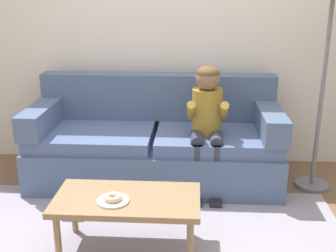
% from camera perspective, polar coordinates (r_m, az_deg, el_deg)
% --- Properties ---
extents(ground, '(10.00, 10.00, 0.00)m').
position_cam_1_polar(ground, '(3.34, -2.83, -13.05)').
color(ground, brown).
extents(wall_back, '(8.00, 0.10, 2.80)m').
position_cam_1_polar(wall_back, '(4.27, -1.02, 13.67)').
color(wall_back, silver).
rests_on(wall_back, ground).
extents(area_rug, '(2.92, 1.66, 0.01)m').
position_cam_1_polar(area_rug, '(3.13, -3.35, -15.31)').
color(area_rug, '#9993A3').
rests_on(area_rug, ground).
extents(couch, '(2.23, 0.90, 0.94)m').
position_cam_1_polar(couch, '(3.96, -1.68, -2.44)').
color(couch, slate).
rests_on(couch, ground).
extents(coffee_table, '(0.97, 0.51, 0.40)m').
position_cam_1_polar(coffee_table, '(2.89, -5.47, -10.23)').
color(coffee_table, '#937551').
rests_on(coffee_table, ground).
extents(person_child, '(0.34, 0.58, 1.10)m').
position_cam_1_polar(person_child, '(3.64, 5.23, 1.14)').
color(person_child, olive).
rests_on(person_child, ground).
extents(plate, '(0.21, 0.21, 0.01)m').
position_cam_1_polar(plate, '(2.82, -7.35, -9.87)').
color(plate, white).
rests_on(plate, coffee_table).
extents(donut, '(0.14, 0.14, 0.04)m').
position_cam_1_polar(donut, '(2.81, -7.37, -9.42)').
color(donut, beige).
rests_on(donut, plate).
extents(toy_controller, '(0.23, 0.09, 0.05)m').
position_cam_1_polar(toy_controller, '(3.47, -12.50, -11.72)').
color(toy_controller, blue).
rests_on(toy_controller, ground).
extents(floor_lamp, '(0.37, 0.37, 1.91)m').
position_cam_1_polar(floor_lamp, '(3.76, 21.10, 15.15)').
color(floor_lamp, slate).
rests_on(floor_lamp, ground).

